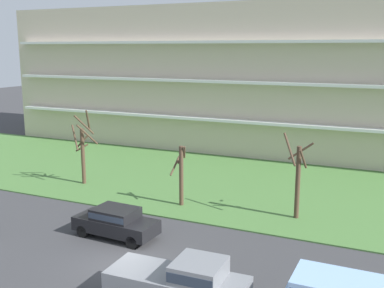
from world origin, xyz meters
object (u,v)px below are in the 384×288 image
(tree_far_left, at_px, (83,149))
(tree_left, at_px, (181,174))
(tree_center, at_px, (298,177))
(pickup_gray_near_right, at_px, (183,281))
(sedan_black_near_left, at_px, (116,221))

(tree_far_left, bearing_deg, tree_left, -8.46)
(tree_center, xyz_separation_m, pickup_gray_near_right, (-1.88, -11.00, -1.45))
(tree_far_left, height_order, sedan_black_near_left, tree_far_left)
(tree_far_left, xyz_separation_m, pickup_gray_near_right, (13.38, -11.52, -1.60))
(tree_left, distance_m, pickup_gray_near_right, 11.52)
(tree_far_left, relative_size, tree_center, 1.09)
(tree_left, xyz_separation_m, tree_center, (6.96, 0.72, 0.43))
(tree_left, bearing_deg, tree_far_left, 171.54)
(tree_left, xyz_separation_m, pickup_gray_near_right, (5.08, -10.29, -1.03))
(tree_center, xyz_separation_m, sedan_black_near_left, (-7.88, -6.51, -1.60))
(sedan_black_near_left, relative_size, pickup_gray_near_right, 0.82)
(tree_left, xyz_separation_m, sedan_black_near_left, (-0.92, -5.80, -1.17))
(tree_left, relative_size, tree_center, 0.77)
(pickup_gray_near_right, bearing_deg, tree_center, 78.62)
(tree_left, bearing_deg, tree_center, 5.87)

